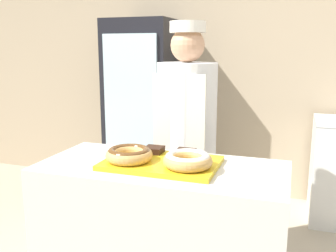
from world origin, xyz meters
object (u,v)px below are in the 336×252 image
object	(u,v)px
serving_tray	(162,163)
baker_person	(186,144)
donut_chocolate_glaze	(129,154)
donut_light_glaze	(188,160)
brownie_back_left	(154,150)
beverage_fridge	(145,111)
brownie_back_right	(185,153)

from	to	relation	value
serving_tray	baker_person	xyz separation A→B (m)	(-0.05, 0.64, -0.06)
donut_chocolate_glaze	donut_light_glaze	bearing A→B (deg)	0.00
brownie_back_left	beverage_fridge	bearing A→B (deg)	113.90
donut_light_glaze	serving_tray	bearing A→B (deg)	159.69
donut_chocolate_glaze	donut_light_glaze	world-z (taller)	same
serving_tray	donut_light_glaze	size ratio (longest dim) A/B	2.40
donut_light_glaze	baker_person	bearing A→B (deg)	106.43
baker_person	beverage_fridge	xyz separation A→B (m)	(-0.75, 1.09, 0.01)
serving_tray	brownie_back_right	world-z (taller)	brownie_back_right
beverage_fridge	serving_tray	bearing A→B (deg)	-65.19
donut_chocolate_glaze	brownie_back_right	xyz separation A→B (m)	(0.24, 0.18, -0.02)
donut_chocolate_glaze	brownie_back_right	world-z (taller)	donut_chocolate_glaze
donut_chocolate_glaze	donut_light_glaze	size ratio (longest dim) A/B	1.00
brownie_back_left	donut_chocolate_glaze	bearing A→B (deg)	-109.29
donut_chocolate_glaze	beverage_fridge	bearing A→B (deg)	110.00
donut_light_glaze	brownie_back_right	distance (m)	0.19
brownie_back_right	baker_person	xyz separation A→B (m)	(-0.14, 0.52, -0.09)
serving_tray	donut_chocolate_glaze	xyz separation A→B (m)	(-0.15, -0.06, 0.05)
serving_tray	beverage_fridge	xyz separation A→B (m)	(-0.80, 1.73, -0.05)
brownie_back_left	baker_person	world-z (taller)	baker_person
donut_chocolate_glaze	brownie_back_left	xyz separation A→B (m)	(0.06, 0.18, -0.02)
brownie_back_right	beverage_fridge	size ratio (longest dim) A/B	0.05
beverage_fridge	brownie_back_right	bearing A→B (deg)	-61.10
donut_light_glaze	brownie_back_right	size ratio (longest dim) A/B	2.43
donut_light_glaze	baker_person	size ratio (longest dim) A/B	0.14
baker_person	donut_chocolate_glaze	bearing A→B (deg)	-97.84
donut_chocolate_glaze	brownie_back_left	size ratio (longest dim) A/B	2.43
donut_light_glaze	brownie_back_left	xyz separation A→B (m)	(-0.24, 0.18, -0.02)
brownie_back_left	beverage_fridge	xyz separation A→B (m)	(-0.71, 1.61, -0.08)
donut_chocolate_glaze	baker_person	bearing A→B (deg)	82.16
brownie_back_left	beverage_fridge	size ratio (longest dim) A/B	0.05
donut_light_glaze	brownie_back_left	world-z (taller)	donut_light_glaze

